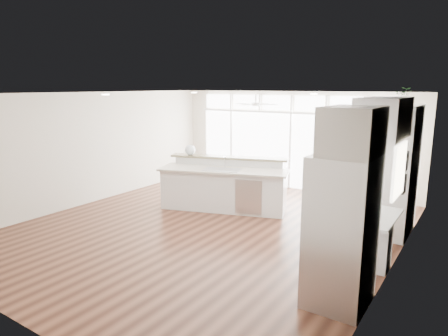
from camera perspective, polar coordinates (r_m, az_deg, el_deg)
The scene contains 24 objects.
floor at distance 8.25m, azimuth -2.25°, elevation -8.57°, with size 7.00×8.00×0.02m, color #3A1C12.
ceiling at distance 7.74m, azimuth -2.41°, elevation 10.60°, with size 7.00×8.00×0.02m, color white.
wall_back at distance 11.32m, azimuth 9.66°, elevation 3.93°, with size 7.00×0.04×2.70m, color beige.
wall_front at distance 5.30m, azimuth -28.79°, elevation -6.19°, with size 7.00×0.04×2.70m, color beige.
wall_left at distance 10.31m, azimuth -18.30°, elevation 2.75°, with size 0.04×8.00×2.70m, color beige.
wall_right at distance 6.52m, azimuth 23.45°, elevation -2.55°, with size 0.04×8.00×2.70m, color beige.
glass_wall at distance 11.31m, azimuth 9.48°, elevation 2.39°, with size 5.80×0.06×2.08m, color white.
transom_row at distance 11.18m, azimuth 9.71°, elevation 9.13°, with size 5.90×0.06×0.40m, color white.
desk_window at distance 6.78m, azimuth 23.72°, elevation -0.33°, with size 0.04×0.85×0.85m, color white.
ceiling_fan at distance 10.38m, azimuth 4.57°, elevation 9.63°, with size 1.16×1.16×0.32m, color white.
recessed_lights at distance 7.91m, azimuth -1.54°, elevation 10.48°, with size 3.40×3.00×0.02m, color white.
oven_cabinet at distance 8.33m, azimuth 23.45°, elevation -0.33°, with size 0.64×1.20×2.50m, color white.
desk_nook at distance 7.15m, azimuth 20.32°, elevation -9.24°, with size 0.72×1.30×0.76m, color white.
upper_cabinets at distance 6.72m, azimuth 21.84°, elevation 6.64°, with size 0.64×1.30×0.64m, color white.
refrigerator at distance 5.44m, azimuth 16.42°, elevation -8.63°, with size 0.76×0.90×2.00m, color silver.
fridge_cabinet at distance 5.13m, azimuth 17.89°, elevation 5.04°, with size 0.64×0.90×0.60m, color white.
framed_photos at distance 7.41m, azimuth 24.49°, elevation -0.63°, with size 0.06×0.22×0.80m, color black.
kitchen_island at distance 9.25m, azimuth -0.08°, elevation -2.42°, with size 2.97×1.12×1.18m, color white.
rug at distance 7.53m, azimuth 19.18°, elevation -11.16°, with size 0.91×0.66×0.01m, color #331910.
office_chair at distance 6.96m, azimuth 18.38°, elevation -8.31°, with size 0.56×0.51×1.07m, color black.
fishbowl at distance 9.77m, azimuth -4.86°, elevation 2.58°, with size 0.26×0.26×0.26m, color silver.
monitor at distance 6.98m, azimuth 20.03°, elevation -4.55°, with size 0.09×0.52×0.43m, color black.
keyboard at distance 7.08m, azimuth 18.57°, elevation -6.00°, with size 0.11×0.30×0.01m, color white.
potted_plant at distance 8.18m, azimuth 24.23°, elevation 9.12°, with size 0.28×0.32×0.25m, color #2E6029.
Camera 1 is at (4.55, -6.26, 2.84)m, focal length 32.00 mm.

